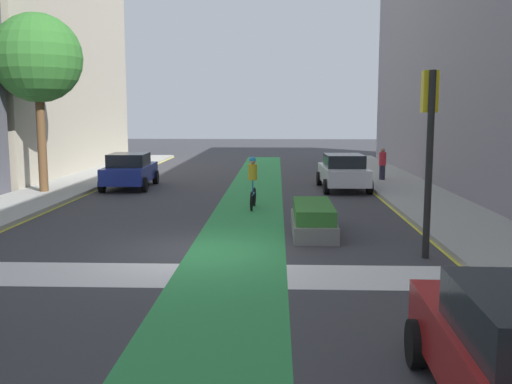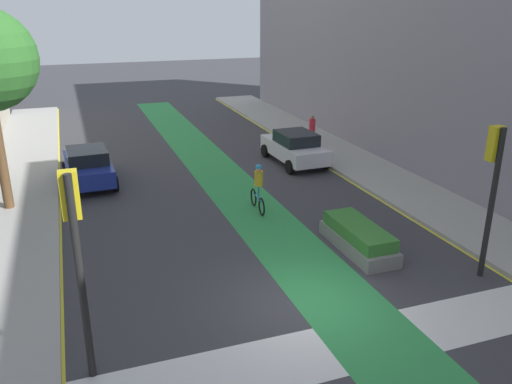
# 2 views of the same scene
# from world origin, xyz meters

# --- Properties ---
(ground_plane) EXTENTS (120.00, 120.00, 0.00)m
(ground_plane) POSITION_xyz_m (0.00, 0.00, 0.00)
(ground_plane) COLOR #38383D
(bike_lane_paint) EXTENTS (2.40, 60.00, 0.01)m
(bike_lane_paint) POSITION_xyz_m (0.91, 0.00, 0.00)
(bike_lane_paint) COLOR #2D8C47
(bike_lane_paint) RESTS_ON ground_plane
(crosswalk_band) EXTENTS (12.00, 1.80, 0.01)m
(crosswalk_band) POSITION_xyz_m (0.00, -2.00, 0.00)
(crosswalk_band) COLOR silver
(crosswalk_band) RESTS_ON ground_plane
(sidewalk_right) EXTENTS (3.00, 60.00, 0.15)m
(sidewalk_right) POSITION_xyz_m (7.50, 0.00, 0.07)
(sidewalk_right) COLOR #9E9E99
(sidewalk_right) RESTS_ON ground_plane
(curb_stripe_right) EXTENTS (0.16, 60.00, 0.01)m
(curb_stripe_right) POSITION_xyz_m (6.00, 0.00, 0.01)
(curb_stripe_right) COLOR yellow
(curb_stripe_right) RESTS_ON ground_plane
(traffic_signal_near_right) EXTENTS (0.35, 0.52, 4.33)m
(traffic_signal_near_right) POSITION_xyz_m (5.38, -0.24, 3.03)
(traffic_signal_near_right) COLOR black
(traffic_signal_near_right) RESTS_ON ground_plane
(car_white_right_far) EXTENTS (2.12, 4.25, 1.57)m
(car_white_right_far) POSITION_xyz_m (4.80, 11.64, 0.80)
(car_white_right_far) COLOR silver
(car_white_right_far) RESTS_ON ground_plane
(car_blue_left_far) EXTENTS (2.17, 4.27, 1.57)m
(car_blue_left_far) POSITION_xyz_m (-4.72, 11.86, 0.80)
(car_blue_left_far) COLOR navy
(car_blue_left_far) RESTS_ON ground_plane
(cyclist_in_lane) EXTENTS (0.32, 1.73, 1.86)m
(cyclist_in_lane) POSITION_xyz_m (1.04, 6.41, 0.97)
(cyclist_in_lane) COLOR black
(cyclist_in_lane) RESTS_ON ground_plane
(pedestrian_sidewalk_right_a) EXTENTS (0.34, 0.34, 1.53)m
(pedestrian_sidewalk_right_a) POSITION_xyz_m (6.98, 14.28, 0.92)
(pedestrian_sidewalk_right_a) COLOR #262638
(pedestrian_sidewalk_right_a) RESTS_ON sidewalk_right
(street_tree_near) EXTENTS (3.55, 3.55, 7.17)m
(street_tree_near) POSITION_xyz_m (-7.73, 9.58, 5.51)
(street_tree_near) COLOR brown
(street_tree_near) RESTS_ON sidewalk_left
(median_planter) EXTENTS (1.17, 3.16, 0.85)m
(median_planter) POSITION_xyz_m (2.91, 2.30, 0.40)
(median_planter) COLOR slate
(median_planter) RESTS_ON ground_plane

